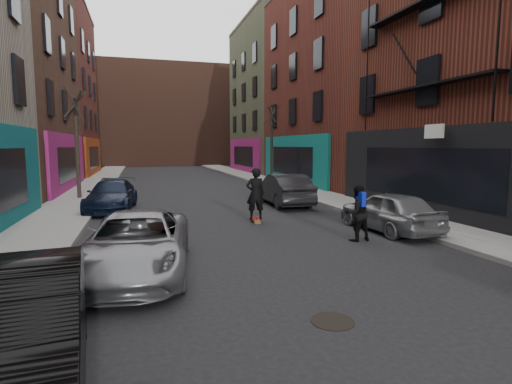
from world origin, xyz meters
TOP-DOWN VIEW (x-y plane):
  - ground at (0.00, 0.00)m, footprint 160.00×160.00m
  - sidewalk_left at (-6.25, 30.00)m, footprint 2.50×84.00m
  - sidewalk_right at (6.25, 30.00)m, footprint 2.50×84.00m
  - buildings_right at (13.50, 16.00)m, footprint 12.00×56.00m
  - building_far at (0.00, 56.00)m, footprint 40.00×10.00m
  - tree_left_far at (-6.20, 18.00)m, footprint 2.00×2.00m
  - tree_right_far at (6.20, 24.00)m, footprint 2.00×2.00m
  - parked_left_mid at (-4.60, 0.52)m, footprint 2.10×4.69m
  - parked_left_far at (-3.28, 4.84)m, footprint 2.78×5.01m
  - parked_left_end at (-4.37, 14.11)m, footprint 2.26×4.63m
  - parked_right_far at (4.60, 7.05)m, footprint 1.76×4.00m
  - parked_right_end at (3.32, 13.49)m, footprint 1.71×4.55m
  - skateboard at (0.86, 9.80)m, footprint 0.28×0.81m
  - skateboarder at (0.86, 9.80)m, footprint 0.72×0.50m
  - pedestrian at (2.91, 6.17)m, footprint 0.84×0.67m
  - manhole at (-0.28, 1.43)m, footprint 0.75×0.75m

SIDE VIEW (x-z plane):
  - ground at x=0.00m, z-range 0.00..0.00m
  - manhole at x=-0.28m, z-range 0.00..0.01m
  - skateboard at x=0.86m, z-range 0.00..0.10m
  - sidewalk_left at x=-6.25m, z-range 0.00..0.13m
  - sidewalk_right at x=6.25m, z-range 0.00..0.13m
  - parked_left_end at x=-4.37m, z-range 0.00..1.30m
  - parked_left_far at x=-3.28m, z-range 0.00..1.33m
  - parked_right_far at x=4.60m, z-range 0.00..1.34m
  - parked_right_end at x=3.32m, z-range 0.00..1.48m
  - parked_left_mid at x=-4.60m, z-range 0.00..1.49m
  - pedestrian at x=2.91m, z-range 0.01..1.66m
  - skateboarder at x=0.86m, z-range 0.10..1.99m
  - tree_left_far at x=-6.20m, z-range 0.13..6.63m
  - tree_right_far at x=6.20m, z-range 0.13..6.93m
  - building_far at x=0.00m, z-range 0.00..14.00m
  - buildings_right at x=13.50m, z-range 0.00..16.00m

